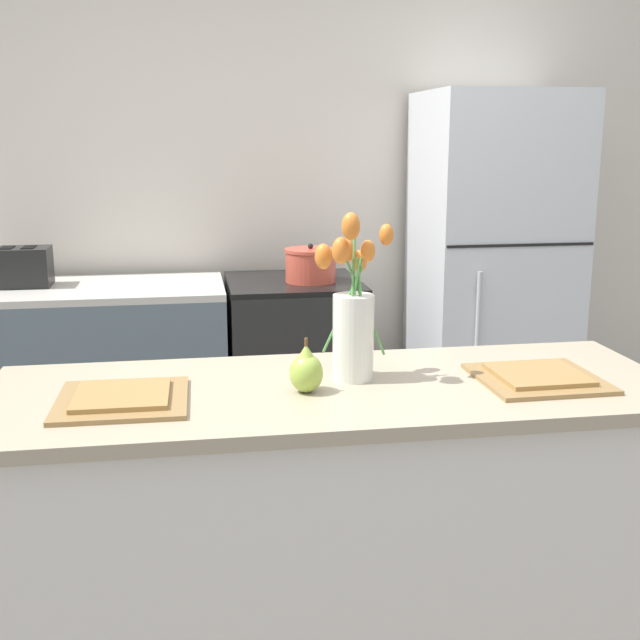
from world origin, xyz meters
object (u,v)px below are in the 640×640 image
Objects in this scene: plate_setting_left at (122,398)px; toaster at (20,267)px; cooking_pot at (311,265)px; pear_figurine at (306,371)px; plate_setting_right at (538,377)px; flower_vase at (352,317)px; refrigerator at (491,280)px; stove_range at (294,374)px.

toaster reaches higher than plate_setting_left.
pear_figurine is at bearing -99.12° from cooking_pot.
plate_setting_left is 1.08m from plate_setting_right.
pear_figurine is at bearing -145.98° from flower_vase.
refrigerator is 2.15m from toaster.
cooking_pot is at bearing 80.88° from pear_figurine.
flower_vase is 3.18× the size of pear_figurine.
cooking_pot reaches higher than pear_figurine.
pear_figurine is 0.44× the size of plate_setting_right.
refrigerator reaches higher than pear_figurine.
stove_range is at bearing -179.96° from refrigerator.
plate_setting_right is (0.44, -1.65, 0.46)m from stove_range.
stove_range is 1.83m from plate_setting_left.
flower_vase is at bearing 9.53° from plate_setting_left.
pear_figurine is at bearing -58.99° from toaster.
plate_setting_left is (-1.59, -1.65, 0.04)m from refrigerator.
pear_figurine is 0.51× the size of toaster.
pear_figurine is 0.61× the size of cooking_pot.
plate_setting_right is at bearing -74.97° from stove_range.
flower_vase is at bearing 168.39° from plate_setting_right.
plate_setting_right is (0.63, -0.01, -0.05)m from pear_figurine.
stove_range is at bearing 105.03° from plate_setting_right.
plate_setting_right is at bearing 0.00° from plate_setting_left.
flower_vase is 1.41× the size of plate_setting_right.
stove_range is 0.53m from cooking_pot.
cooking_pot reaches higher than plate_setting_left.
plate_setting_right is 2.36m from toaster.
toaster is 1.20× the size of cooking_pot.
flower_vase is (-1.00, -1.55, 0.20)m from refrigerator.
stove_range is 2.78× the size of plate_setting_right.
plate_setting_right is 1.15× the size of toaster.
stove_range is 1.76m from plate_setting_right.
toaster is at bearing 121.01° from pear_figurine.
toaster is at bearing 108.17° from plate_setting_left.
pear_figurine reaches higher than plate_setting_left.
refrigerator reaches higher than cooking_pot.
refrigerator is 5.40× the size of plate_setting_right.
toaster reaches higher than pear_figurine.
flower_vase reaches higher than pear_figurine.
toaster reaches higher than stove_range.
refrigerator is at bearing 45.96° from plate_setting_left.
plate_setting_left is at bearing -170.47° from flower_vase.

